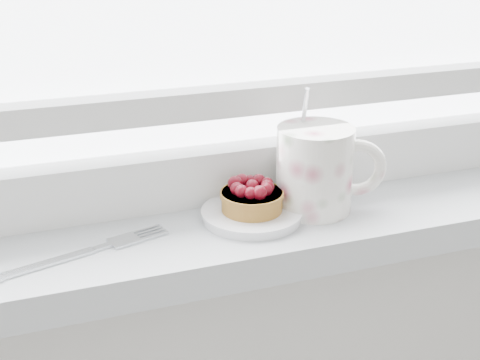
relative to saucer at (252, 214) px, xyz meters
name	(u,v)px	position (x,y,z in m)	size (l,w,h in m)	color
saucer	(252,214)	(0.00, 0.00, 0.00)	(0.12, 0.12, 0.01)	white
raspberry_tart	(252,196)	(0.00, 0.00, 0.02)	(0.08, 0.08, 0.04)	brown
floral_mug	(318,167)	(0.09, 0.00, 0.05)	(0.15, 0.12, 0.15)	white
fork	(78,254)	(-0.21, -0.02, 0.00)	(0.21, 0.08, 0.00)	silver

